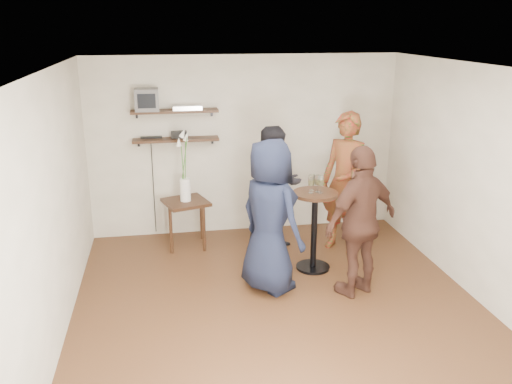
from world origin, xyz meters
TOP-DOWN VIEW (x-y plane):
  - room at (0.00, 0.00)m, footprint 4.58×5.08m
  - shelf_upper at (-1.00, 2.38)m, footprint 1.20×0.25m
  - shelf_lower at (-1.00, 2.38)m, footprint 1.20×0.25m
  - crt_monitor at (-1.37, 2.38)m, footprint 0.32×0.30m
  - dvd_deck at (-0.82, 2.38)m, footprint 0.40×0.24m
  - radio at (-0.95, 2.38)m, footprint 0.22×0.10m
  - power_strip at (-1.34, 2.42)m, footprint 0.30×0.05m
  - side_table at (-0.91, 1.98)m, footprint 0.70×0.70m
  - vase_lilies at (-0.91, 1.98)m, footprint 0.20×0.20m
  - drinks_table at (0.64, 0.96)m, footprint 0.56×0.56m
  - wine_glass_fl at (0.57, 0.94)m, footprint 0.07×0.07m
  - wine_glass_fr at (0.69, 0.92)m, footprint 0.07×0.07m
  - wine_glass_bl at (0.61, 1.04)m, footprint 0.07×0.07m
  - wine_glass_br at (0.67, 0.96)m, footprint 0.07×0.07m
  - person_plaid at (1.21, 1.50)m, footprint 0.81×0.83m
  - person_dark at (0.28, 1.66)m, footprint 1.05×0.96m
  - person_navy at (-0.02, 0.53)m, footprint 0.96×1.05m
  - person_brown at (0.97, 0.25)m, footprint 1.11×0.82m

SIDE VIEW (x-z plane):
  - side_table at x=-0.91m, z-range 0.22..0.89m
  - drinks_table at x=0.64m, z-range 0.15..1.17m
  - person_dark at x=0.28m, z-range 0.00..1.73m
  - person_brown at x=0.97m, z-range 0.00..1.75m
  - person_navy at x=-0.02m, z-range 0.00..1.81m
  - person_plaid at x=1.21m, z-range 0.00..1.92m
  - vase_lilies at x=-0.91m, z-range 0.48..1.51m
  - wine_glass_bl at x=0.61m, z-range 1.06..1.27m
  - wine_glass_br at x=0.67m, z-range 1.06..1.28m
  - wine_glass_fl at x=0.57m, z-range 1.06..1.28m
  - wine_glass_fr at x=0.69m, z-range 1.06..1.29m
  - room at x=0.00m, z-range -0.04..2.64m
  - shelf_lower at x=-1.00m, z-range 1.43..1.47m
  - power_strip at x=-1.34m, z-range 1.47..1.50m
  - radio at x=-0.95m, z-range 1.47..1.57m
  - shelf_upper at x=-1.00m, z-range 1.83..1.87m
  - dvd_deck at x=-0.82m, z-range 1.87..1.93m
  - crt_monitor at x=-1.37m, z-range 1.87..2.17m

